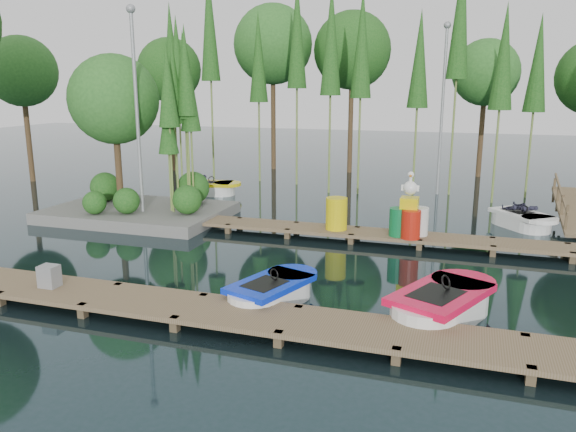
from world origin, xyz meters
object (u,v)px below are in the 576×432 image
(island, at_px, (131,129))
(boat_blue, at_px, (272,293))
(boat_yellow_far, at_px, (209,188))
(boat_red, at_px, (442,306))
(yellow_barrel, at_px, (336,214))
(utility_cabinet, at_px, (49,276))
(drum_cluster, at_px, (409,218))

(island, xyz_separation_m, boat_blue, (7.62, -6.48, -2.94))
(island, distance_m, boat_yellow_far, 5.43)
(boat_blue, distance_m, boat_red, 3.62)
(boat_red, height_order, boat_yellow_far, boat_yellow_far)
(boat_blue, bearing_deg, island, 158.46)
(island, height_order, yellow_barrel, island)
(island, bearing_deg, yellow_barrel, -5.83)
(utility_cabinet, xyz_separation_m, drum_cluster, (7.17, 6.85, 0.32))
(boat_blue, relative_size, drum_cluster, 1.41)
(utility_cabinet, bearing_deg, boat_yellow_far, 99.36)
(island, relative_size, boat_blue, 2.46)
(island, relative_size, drum_cluster, 3.48)
(yellow_barrel, bearing_deg, boat_blue, -91.12)
(boat_yellow_far, distance_m, yellow_barrel, 8.76)
(boat_blue, xyz_separation_m, boat_yellow_far, (-6.84, 11.00, 0.04))
(boat_blue, height_order, drum_cluster, drum_cluster)
(drum_cluster, bearing_deg, boat_blue, -113.11)
(island, height_order, boat_yellow_far, island)
(boat_red, xyz_separation_m, utility_cabinet, (-8.42, -1.60, 0.26))
(boat_red, distance_m, boat_yellow_far, 14.97)
(utility_cabinet, bearing_deg, drum_cluster, 43.68)
(boat_blue, relative_size, utility_cabinet, 5.53)
(yellow_barrel, bearing_deg, boat_red, -57.07)
(island, relative_size, utility_cabinet, 13.64)
(boat_blue, distance_m, utility_cabinet, 4.99)
(boat_yellow_far, height_order, drum_cluster, drum_cluster)
(yellow_barrel, relative_size, drum_cluster, 0.52)
(boat_blue, bearing_deg, drum_cluster, 85.71)
(boat_red, distance_m, drum_cluster, 5.43)
(boat_red, relative_size, utility_cabinet, 6.61)
(island, distance_m, yellow_barrel, 8.13)
(boat_blue, bearing_deg, utility_cabinet, -145.94)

